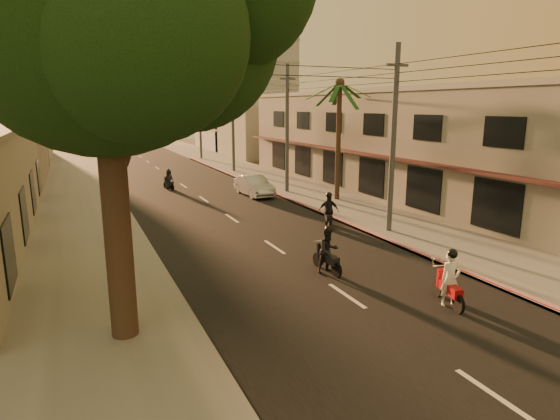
{
  "coord_description": "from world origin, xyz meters",
  "views": [
    {
      "loc": [
        -7.94,
        -10.3,
        6.14
      ],
      "look_at": [
        0.33,
        8.14,
        1.65
      ],
      "focal_mm": 30.0,
      "sensor_mm": 36.0,
      "label": 1
    }
  ],
  "objects_px": {
    "palm_tree": "(340,90)",
    "scooter_far_a": "(169,180)",
    "scooter_red": "(450,280)",
    "broadleaf_tree": "(117,6)",
    "scooter_mid_b": "(329,211)",
    "parked_car": "(254,186)",
    "scooter_mid_a": "(328,251)"
  },
  "relations": [
    {
      "from": "scooter_mid_b",
      "to": "parked_car",
      "type": "height_order",
      "value": "scooter_mid_b"
    },
    {
      "from": "parked_car",
      "to": "scooter_red",
      "type": "bearing_deg",
      "value": -95.07
    },
    {
      "from": "scooter_red",
      "to": "parked_car",
      "type": "relative_size",
      "value": 0.43
    },
    {
      "from": "scooter_mid_a",
      "to": "broadleaf_tree",
      "type": "bearing_deg",
      "value": -167.46
    },
    {
      "from": "palm_tree",
      "to": "scooter_red",
      "type": "relative_size",
      "value": 4.41
    },
    {
      "from": "scooter_mid_a",
      "to": "scooter_mid_b",
      "type": "relative_size",
      "value": 1.0
    },
    {
      "from": "scooter_mid_a",
      "to": "scooter_far_a",
      "type": "distance_m",
      "value": 20.71
    },
    {
      "from": "scooter_mid_a",
      "to": "scooter_far_a",
      "type": "bearing_deg",
      "value": 91.54
    },
    {
      "from": "palm_tree",
      "to": "scooter_red",
      "type": "xyz_separation_m",
      "value": [
        -5.46,
        -15.92,
        -6.32
      ]
    },
    {
      "from": "palm_tree",
      "to": "scooter_far_a",
      "type": "distance_m",
      "value": 14.4
    },
    {
      "from": "scooter_mid_b",
      "to": "scooter_mid_a",
      "type": "bearing_deg",
      "value": -95.96
    },
    {
      "from": "scooter_red",
      "to": "palm_tree",
      "type": "bearing_deg",
      "value": 86.34
    },
    {
      "from": "palm_tree",
      "to": "scooter_red",
      "type": "height_order",
      "value": "palm_tree"
    },
    {
      "from": "palm_tree",
      "to": "scooter_mid_b",
      "type": "relative_size",
      "value": 4.39
    },
    {
      "from": "scooter_mid_b",
      "to": "scooter_far_a",
      "type": "xyz_separation_m",
      "value": [
        -5.3,
        14.77,
        -0.14
      ]
    },
    {
      "from": "scooter_mid_b",
      "to": "broadleaf_tree",
      "type": "bearing_deg",
      "value": -118.88
    },
    {
      "from": "scooter_far_a",
      "to": "parked_car",
      "type": "relative_size",
      "value": 0.37
    },
    {
      "from": "parked_car",
      "to": "broadleaf_tree",
      "type": "bearing_deg",
      "value": -121.91
    },
    {
      "from": "broadleaf_tree",
      "to": "scooter_mid_b",
      "type": "distance_m",
      "value": 15.27
    },
    {
      "from": "palm_tree",
      "to": "scooter_mid_b",
      "type": "distance_m",
      "value": 9.53
    },
    {
      "from": "scooter_far_a",
      "to": "scooter_mid_b",
      "type": "bearing_deg",
      "value": -86.2
    },
    {
      "from": "palm_tree",
      "to": "parked_car",
      "type": "bearing_deg",
      "value": 138.29
    },
    {
      "from": "broadleaf_tree",
      "to": "scooter_mid_a",
      "type": "distance_m",
      "value": 10.69
    },
    {
      "from": "broadleaf_tree",
      "to": "scooter_far_a",
      "type": "relative_size",
      "value": 7.69
    },
    {
      "from": "scooter_far_a",
      "to": "palm_tree",
      "type": "bearing_deg",
      "value": -59.43
    },
    {
      "from": "palm_tree",
      "to": "parked_car",
      "type": "xyz_separation_m",
      "value": [
        -4.38,
        3.9,
        -6.45
      ]
    },
    {
      "from": "broadleaf_tree",
      "to": "scooter_mid_b",
      "type": "bearing_deg",
      "value": 36.97
    },
    {
      "from": "broadleaf_tree",
      "to": "palm_tree",
      "type": "relative_size",
      "value": 1.48
    },
    {
      "from": "palm_tree",
      "to": "scooter_far_a",
      "type": "height_order",
      "value": "palm_tree"
    },
    {
      "from": "scooter_mid_a",
      "to": "scooter_mid_b",
      "type": "height_order",
      "value": "scooter_mid_b"
    },
    {
      "from": "palm_tree",
      "to": "scooter_mid_b",
      "type": "height_order",
      "value": "palm_tree"
    },
    {
      "from": "scooter_mid_a",
      "to": "parked_car",
      "type": "relative_size",
      "value": 0.43
    }
  ]
}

